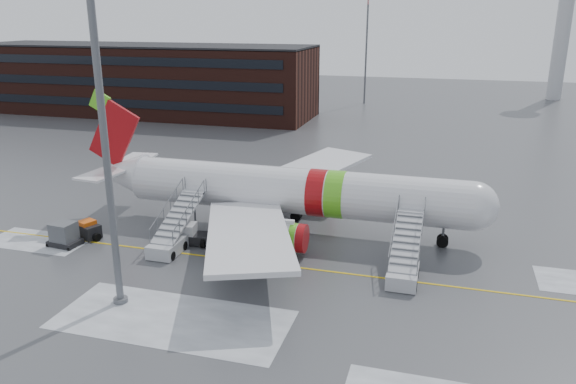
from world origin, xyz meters
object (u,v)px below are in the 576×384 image
(airliner, at_px, (284,191))
(pushback_tug, at_px, (191,235))
(uld_container, at_px, (64,235))
(baggage_tractor, at_px, (88,230))
(airstair_fwd, at_px, (404,264))
(light_mast_near, at_px, (98,77))
(airstair_aft, at_px, (171,237))

(airliner, distance_m, pushback_tug, 8.37)
(uld_container, relative_size, baggage_tractor, 0.82)
(airstair_fwd, distance_m, uld_container, 26.09)
(uld_container, xyz_separation_m, light_mast_near, (9.21, -6.85, 13.10))
(airstair_fwd, height_order, uld_container, airstair_fwd)
(airstair_fwd, distance_m, light_mast_near, 22.81)
(airliner, bearing_deg, light_mast_near, -112.96)
(light_mast_near, bearing_deg, pushback_tug, 89.36)
(airliner, relative_size, airstair_fwd, 4.55)
(baggage_tractor, xyz_separation_m, light_mast_near, (8.46, -8.77, 13.36))
(baggage_tractor, bearing_deg, light_mast_near, -46.02)
(baggage_tractor, distance_m, light_mast_near, 18.08)
(airliner, height_order, airstair_fwd, airliner)
(uld_container, bearing_deg, airstair_fwd, 3.35)
(airliner, xyz_separation_m, pushback_tug, (-6.21, -4.93, -2.70))
(uld_container, distance_m, baggage_tractor, 2.08)
(airstair_aft, relative_size, pushback_tug, 2.55)
(pushback_tug, height_order, baggage_tractor, pushback_tug)
(airliner, height_order, light_mast_near, light_mast_near)
(airstair_aft, height_order, uld_container, airstair_aft)
(airstair_fwd, bearing_deg, airliner, 148.13)
(airstair_aft, height_order, light_mast_near, light_mast_near)
(airstair_fwd, xyz_separation_m, uld_container, (-26.04, -1.52, -0.18))
(pushback_tug, relative_size, light_mast_near, 0.11)
(airstair_aft, relative_size, baggage_tractor, 2.59)
(uld_container, xyz_separation_m, baggage_tractor, (0.74, 1.92, -0.26))
(airliner, relative_size, light_mast_near, 1.29)
(airliner, relative_size, uld_container, 14.32)
(pushback_tug, xyz_separation_m, uld_container, (-9.32, -3.13, 0.17))
(airstair_aft, relative_size, light_mast_near, 0.28)
(airliner, relative_size, baggage_tractor, 11.80)
(airliner, distance_m, airstair_fwd, 12.60)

